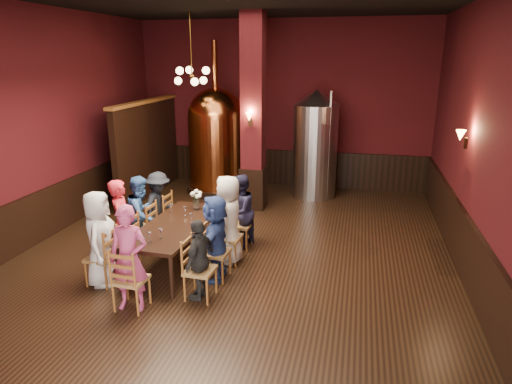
% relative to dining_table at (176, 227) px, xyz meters
% --- Properties ---
extents(room, '(10.00, 10.02, 4.50)m').
position_rel_dining_table_xyz_m(room, '(0.89, 0.57, 1.56)').
color(room, black).
rests_on(room, ground).
extents(wainscot_right, '(0.08, 9.90, 1.00)m').
position_rel_dining_table_xyz_m(wainscot_right, '(4.85, 0.57, -0.19)').
color(wainscot_right, black).
rests_on(wainscot_right, ground).
extents(wainscot_back, '(7.90, 0.08, 1.00)m').
position_rel_dining_table_xyz_m(wainscot_back, '(0.89, 5.53, -0.19)').
color(wainscot_back, black).
rests_on(wainscot_back, ground).
extents(wainscot_left, '(0.08, 9.90, 1.00)m').
position_rel_dining_table_xyz_m(wainscot_left, '(-3.07, 0.57, -0.19)').
color(wainscot_left, black).
rests_on(wainscot_left, ground).
extents(column, '(0.58, 0.58, 4.50)m').
position_rel_dining_table_xyz_m(column, '(0.59, 3.37, 1.56)').
color(column, '#450E12').
rests_on(column, ground).
extents(partition, '(0.22, 3.50, 2.40)m').
position_rel_dining_table_xyz_m(partition, '(-2.31, 3.77, 0.51)').
color(partition, black).
rests_on(partition, ground).
extents(pendant_cluster, '(0.90, 0.90, 1.70)m').
position_rel_dining_table_xyz_m(pendant_cluster, '(-0.91, 3.47, 2.41)').
color(pendant_cluster, '#A57226').
rests_on(pendant_cluster, room).
extents(sconce_wall, '(0.20, 0.20, 0.36)m').
position_rel_dining_table_xyz_m(sconce_wall, '(4.79, 1.37, 1.51)').
color(sconce_wall, black).
rests_on(sconce_wall, room).
extents(sconce_column, '(0.20, 0.20, 0.36)m').
position_rel_dining_table_xyz_m(sconce_column, '(0.59, 3.07, 1.51)').
color(sconce_column, black).
rests_on(sconce_column, column).
extents(dining_table, '(1.12, 2.45, 0.75)m').
position_rel_dining_table_xyz_m(dining_table, '(0.00, 0.00, 0.00)').
color(dining_table, black).
rests_on(dining_table, ground).
extents(chair_0, '(0.48, 0.48, 0.92)m').
position_rel_dining_table_xyz_m(chair_0, '(-0.90, -0.96, -0.23)').
color(chair_0, brown).
rests_on(chair_0, ground).
extents(person_0, '(0.69, 0.87, 1.56)m').
position_rel_dining_table_xyz_m(person_0, '(-0.90, -0.96, 0.09)').
color(person_0, silver).
rests_on(person_0, ground).
extents(chair_1, '(0.48, 0.48, 0.92)m').
position_rel_dining_table_xyz_m(chair_1, '(-0.87, -0.29, -0.23)').
color(chair_1, brown).
rests_on(chair_1, ground).
extents(person_1, '(0.53, 0.66, 1.57)m').
position_rel_dining_table_xyz_m(person_1, '(-0.87, -0.29, 0.10)').
color(person_1, red).
rests_on(person_1, ground).
extents(chair_2, '(0.48, 0.48, 0.92)m').
position_rel_dining_table_xyz_m(chair_2, '(-0.83, 0.37, -0.23)').
color(chair_2, brown).
rests_on(chair_2, ground).
extents(person_2, '(0.35, 0.71, 1.46)m').
position_rel_dining_table_xyz_m(person_2, '(-0.83, 0.37, 0.04)').
color(person_2, '#2A508D').
rests_on(person_2, ground).
extents(chair_3, '(0.48, 0.48, 0.92)m').
position_rel_dining_table_xyz_m(chair_3, '(-0.80, 1.04, -0.23)').
color(chair_3, brown).
rests_on(chair_3, ground).
extents(person_3, '(0.54, 0.90, 1.37)m').
position_rel_dining_table_xyz_m(person_3, '(-0.80, 1.04, -0.00)').
color(person_3, black).
rests_on(person_3, ground).
extents(chair_4, '(0.48, 0.48, 0.92)m').
position_rel_dining_table_xyz_m(chair_4, '(0.80, -1.04, -0.23)').
color(chair_4, brown).
rests_on(chair_4, ground).
extents(person_4, '(0.43, 0.78, 1.27)m').
position_rel_dining_table_xyz_m(person_4, '(0.80, -1.04, -0.05)').
color(person_4, black).
rests_on(person_4, ground).
extents(chair_5, '(0.48, 0.48, 0.92)m').
position_rel_dining_table_xyz_m(chair_5, '(0.83, -0.37, -0.23)').
color(chair_5, brown).
rests_on(chair_5, ground).
extents(person_5, '(0.49, 1.35, 1.44)m').
position_rel_dining_table_xyz_m(person_5, '(0.83, -0.37, 0.03)').
color(person_5, navy).
rests_on(person_5, ground).
extents(chair_6, '(0.48, 0.48, 0.92)m').
position_rel_dining_table_xyz_m(chair_6, '(0.87, 0.29, -0.23)').
color(chair_6, brown).
rests_on(chair_6, ground).
extents(person_6, '(0.53, 0.79, 1.59)m').
position_rel_dining_table_xyz_m(person_6, '(0.87, 0.29, 0.11)').
color(person_6, beige).
rests_on(person_6, ground).
extents(chair_7, '(0.48, 0.48, 0.92)m').
position_rel_dining_table_xyz_m(chair_7, '(0.90, 0.96, -0.23)').
color(chair_7, brown).
rests_on(chair_7, ground).
extents(person_7, '(0.51, 0.76, 1.44)m').
position_rel_dining_table_xyz_m(person_7, '(0.90, 0.96, 0.03)').
color(person_7, '#1A1932').
rests_on(person_7, ground).
extents(chair_8, '(0.48, 0.48, 0.92)m').
position_rel_dining_table_xyz_m(chair_8, '(-0.08, -1.55, -0.23)').
color(chair_8, brown).
rests_on(chair_8, ground).
extents(person_8, '(0.60, 0.41, 1.57)m').
position_rel_dining_table_xyz_m(person_8, '(-0.08, -1.55, 0.10)').
color(person_8, '#A83865').
rests_on(person_8, ground).
extents(copper_kettle, '(1.78, 1.78, 3.92)m').
position_rel_dining_table_xyz_m(copper_kettle, '(-0.65, 4.46, 0.74)').
color(copper_kettle, black).
rests_on(copper_kettle, ground).
extents(steel_vessel, '(1.24, 1.24, 2.75)m').
position_rel_dining_table_xyz_m(steel_vessel, '(1.92, 4.65, 0.69)').
color(steel_vessel, '#B2B2B7').
rests_on(steel_vessel, ground).
extents(rose_vase, '(0.23, 0.23, 0.39)m').
position_rel_dining_table_xyz_m(rose_vase, '(0.08, 0.81, 0.32)').
color(rose_vase, white).
rests_on(rose_vase, dining_table).
extents(wine_glass_0, '(0.07, 0.07, 0.17)m').
position_rel_dining_table_xyz_m(wine_glass_0, '(-0.33, -0.80, 0.15)').
color(wine_glass_0, white).
rests_on(wine_glass_0, dining_table).
extents(wine_glass_1, '(0.07, 0.07, 0.17)m').
position_rel_dining_table_xyz_m(wine_glass_1, '(-0.08, -0.86, 0.15)').
color(wine_glass_1, white).
rests_on(wine_glass_1, dining_table).
extents(wine_glass_2, '(0.07, 0.07, 0.17)m').
position_rel_dining_table_xyz_m(wine_glass_2, '(0.02, -0.67, 0.15)').
color(wine_glass_2, white).
rests_on(wine_glass_2, dining_table).
extents(wine_glass_3, '(0.07, 0.07, 0.17)m').
position_rel_dining_table_xyz_m(wine_glass_3, '(-0.00, 0.43, 0.15)').
color(wine_glass_3, white).
rests_on(wine_glass_3, dining_table).
extents(wine_glass_4, '(0.07, 0.07, 0.17)m').
position_rel_dining_table_xyz_m(wine_glass_4, '(0.25, 0.11, 0.15)').
color(wine_glass_4, white).
rests_on(wine_glass_4, dining_table).
extents(wine_glass_5, '(0.07, 0.07, 0.17)m').
position_rel_dining_table_xyz_m(wine_glass_5, '(-0.31, 0.53, 0.15)').
color(wine_glass_5, white).
rests_on(wine_glass_5, dining_table).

